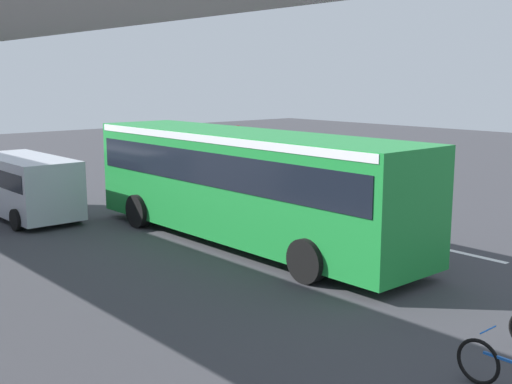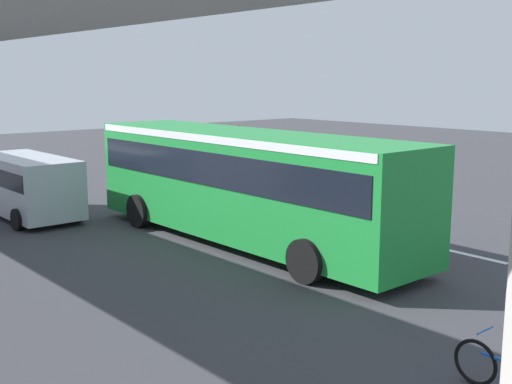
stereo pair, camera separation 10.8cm
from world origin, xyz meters
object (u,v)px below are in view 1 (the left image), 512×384
at_px(city_bus, 245,177).
at_px(parked_van, 26,183).
at_px(traffic_sign, 233,149).
at_px(bicycle_blue, 511,373).

bearing_deg(city_bus, parked_van, 24.52).
distance_m(city_bus, parked_van, 8.07).
bearing_deg(parked_van, city_bus, -155.48).
bearing_deg(traffic_sign, parked_van, 78.19).
bearing_deg(traffic_sign, city_bus, 143.42).
relative_size(city_bus, parked_van, 2.40).
height_order(parked_van, bicycle_blue, parked_van).
xyz_separation_m(city_bus, parked_van, (7.32, 3.34, -0.70)).
distance_m(city_bus, bicycle_blue, 9.91).
relative_size(parked_van, traffic_sign, 1.71).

